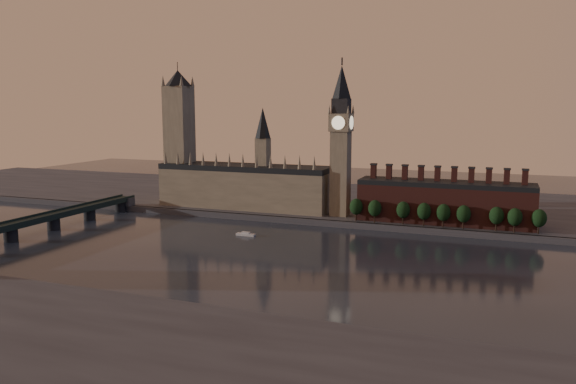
{
  "coord_description": "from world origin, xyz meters",
  "views": [
    {
      "loc": [
        112.2,
        -260.33,
        78.28
      ],
      "look_at": [
        -7.64,
        55.0,
        27.17
      ],
      "focal_mm": 35.0,
      "sensor_mm": 36.0,
      "label": 1
    }
  ],
  "objects_px": {
    "westminster_bridge": "(29,224)",
    "big_ben": "(341,139)",
    "river_boat": "(246,234)",
    "victoria_tower": "(179,132)"
  },
  "relations": [
    {
      "from": "big_ben",
      "to": "river_boat",
      "type": "bearing_deg",
      "value": -122.91
    },
    {
      "from": "westminster_bridge",
      "to": "river_boat",
      "type": "bearing_deg",
      "value": 21.33
    },
    {
      "from": "westminster_bridge",
      "to": "river_boat",
      "type": "xyz_separation_m",
      "value": [
        123.19,
        48.1,
        -6.52
      ]
    },
    {
      "from": "river_boat",
      "to": "victoria_tower",
      "type": "bearing_deg",
      "value": 141.74
    },
    {
      "from": "victoria_tower",
      "to": "westminster_bridge",
      "type": "height_order",
      "value": "victoria_tower"
    },
    {
      "from": "westminster_bridge",
      "to": "river_boat",
      "type": "height_order",
      "value": "westminster_bridge"
    },
    {
      "from": "big_ben",
      "to": "westminster_bridge",
      "type": "xyz_separation_m",
      "value": [
        -165.0,
        -112.7,
        -49.39
      ]
    },
    {
      "from": "big_ben",
      "to": "river_boat",
      "type": "relative_size",
      "value": 8.9
    },
    {
      "from": "westminster_bridge",
      "to": "river_boat",
      "type": "distance_m",
      "value": 132.41
    },
    {
      "from": "westminster_bridge",
      "to": "big_ben",
      "type": "bearing_deg",
      "value": 34.33
    }
  ]
}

